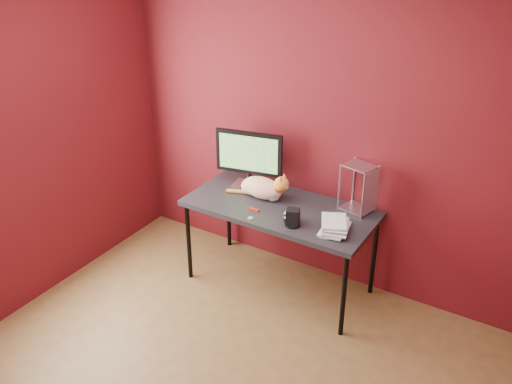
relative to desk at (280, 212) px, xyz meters
The scene contains 11 objects.
room 1.57m from the desk, 83.75° to the right, with size 3.52×3.52×2.61m.
desk is the anchor object (origin of this frame).
monitor 0.54m from the desk, 156.65° to the left, with size 0.56×0.23×0.49m.
cat 0.25m from the desk, 163.96° to the left, with size 0.54×0.21×0.25m.
skull_mug 0.26m from the desk, 43.32° to the right, with size 0.10×0.10×0.09m.
speaker 0.33m from the desk, 43.62° to the right, with size 0.12×0.12×0.13m.
book_stack 0.71m from the desk, 17.92° to the right, with size 0.26×0.30×0.97m.
wire_rack 0.64m from the desk, 25.94° to the left, with size 0.26×0.23×0.39m.
pocket_knife 0.23m from the desk, 130.23° to the right, with size 0.08×0.02×0.02m, color #AA1E0D.
black_gadget 0.26m from the desk, 50.21° to the right, with size 0.05×0.03×0.02m, color black.
washer 0.31m from the desk, 109.84° to the right, with size 0.04×0.04×0.00m, color #B8B9BD.
Camera 1 is at (1.73, -2.08, 2.90)m, focal length 40.00 mm.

